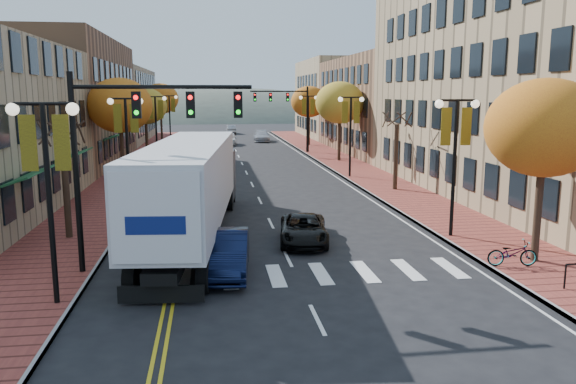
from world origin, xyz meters
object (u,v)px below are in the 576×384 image
object	(u,v)px
navy_sedan	(226,253)
black_suv	(304,229)
bicycle	(512,253)
semi_truck	(193,182)

from	to	relation	value
navy_sedan	black_suv	bearing A→B (deg)	52.21
navy_sedan	bicycle	world-z (taller)	navy_sedan
black_suv	bicycle	world-z (taller)	black_suv
navy_sedan	semi_truck	bearing A→B (deg)	108.36
semi_truck	navy_sedan	world-z (taller)	semi_truck
navy_sedan	bicycle	size ratio (longest dim) A/B	2.54
bicycle	black_suv	bearing A→B (deg)	62.41
semi_truck	black_suv	distance (m)	5.20
black_suv	bicycle	xyz separation A→B (m)	(6.81, -4.71, 0.03)
semi_truck	bicycle	world-z (taller)	semi_truck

